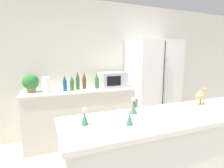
{
  "coord_description": "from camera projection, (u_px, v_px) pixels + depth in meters",
  "views": [
    {
      "loc": [
        -1.06,
        -0.61,
        1.5
      ],
      "look_at": [
        -0.24,
        1.44,
        1.15
      ],
      "focal_mm": 28.0,
      "sensor_mm": 36.0,
      "label": 1
    }
  ],
  "objects": [
    {
      "name": "wall_back",
      "position": [
        99.0,
        68.0,
        3.49
      ],
      "size": [
        8.0,
        0.06,
        2.55
      ],
      "color": "silver",
      "rests_on": "ground_plane"
    },
    {
      "name": "back_bottle_2",
      "position": [
        72.0,
        83.0,
        2.95
      ],
      "size": [
        0.07,
        0.07,
        0.26
      ],
      "color": "#2D6033",
      "rests_on": "back_counter"
    },
    {
      "name": "paper_towel_roll",
      "position": [
        46.0,
        84.0,
        2.84
      ],
      "size": [
        0.12,
        0.12,
        0.25
      ],
      "color": "white",
      "rests_on": "back_counter"
    },
    {
      "name": "refrigerator",
      "position": [
        152.0,
        86.0,
        3.55
      ],
      "size": [
        0.93,
        0.72,
        1.82
      ],
      "color": "white",
      "rests_on": "ground_plane"
    },
    {
      "name": "wise_man_figurine_crimson",
      "position": [
        85.0,
        118.0,
        1.23
      ],
      "size": [
        0.05,
        0.05,
        0.13
      ],
      "color": "#33664C",
      "rests_on": "bar_counter"
    },
    {
      "name": "back_bottle_0",
      "position": [
        65.0,
        83.0,
        2.91
      ],
      "size": [
        0.07,
        0.07,
        0.27
      ],
      "color": "navy",
      "rests_on": "back_counter"
    },
    {
      "name": "wise_man_figurine_purple",
      "position": [
        130.0,
        118.0,
        1.23
      ],
      "size": [
        0.05,
        0.05,
        0.12
      ],
      "color": "#33664C",
      "rests_on": "bar_counter"
    },
    {
      "name": "back_counter",
      "position": [
        80.0,
        115.0,
        3.14
      ],
      "size": [
        1.86,
        0.63,
        0.93
      ],
      "color": "silver",
      "rests_on": "ground_plane"
    },
    {
      "name": "potted_plant",
      "position": [
        31.0,
        83.0,
        2.8
      ],
      "size": [
        0.25,
        0.25,
        0.3
      ],
      "color": "#9E6B47",
      "rests_on": "back_counter"
    },
    {
      "name": "back_bottle_3",
      "position": [
        97.0,
        81.0,
        3.15
      ],
      "size": [
        0.07,
        0.07,
        0.28
      ],
      "color": "#2D6033",
      "rests_on": "back_counter"
    },
    {
      "name": "back_bottle_4",
      "position": [
        78.0,
        80.0,
        3.06
      ],
      "size": [
        0.07,
        0.07,
        0.33
      ],
      "color": "#2D6033",
      "rests_on": "back_counter"
    },
    {
      "name": "camel_figurine",
      "position": [
        201.0,
        95.0,
        1.75
      ],
      "size": [
        0.14,
        0.07,
        0.17
      ],
      "color": "tan",
      "rests_on": "bar_counter"
    },
    {
      "name": "microwave",
      "position": [
        112.0,
        80.0,
        3.3
      ],
      "size": [
        0.48,
        0.37,
        0.28
      ],
      "color": "#B2B5BA",
      "rests_on": "back_counter"
    },
    {
      "name": "wise_man_figurine_blue",
      "position": [
        133.0,
        107.0,
        1.48
      ],
      "size": [
        0.06,
        0.06,
        0.15
      ],
      "color": "#33664C",
      "rests_on": "bar_counter"
    },
    {
      "name": "back_bottle_1",
      "position": [
        84.0,
        81.0,
        3.13
      ],
      "size": [
        0.06,
        0.06,
        0.3
      ],
      "color": "brown",
      "rests_on": "back_counter"
    },
    {
      "name": "bar_counter",
      "position": [
        186.0,
        164.0,
        1.62
      ],
      "size": [
        2.24,
        0.56,
        1.02
      ],
      "color": "silver",
      "rests_on": "ground_plane"
    }
  ]
}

